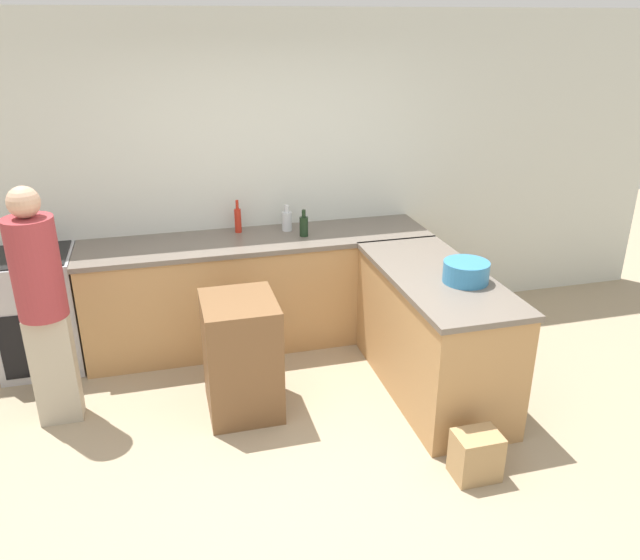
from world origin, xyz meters
The scene contains 12 objects.
ground_plane centered at (0.00, 0.00, 0.00)m, with size 14.00×14.00×0.00m, color tan.
wall_back centered at (0.00, 2.14, 1.35)m, with size 8.00×0.06×2.70m.
counter_back centered at (0.00, 1.78, 0.47)m, with size 2.90×0.69×0.94m.
counter_peninsula centered at (1.10, 0.67, 0.47)m, with size 0.69×1.60×0.94m.
range_oven centered at (-1.76, 1.80, 0.47)m, with size 0.61×0.62×0.95m.
island_table centered at (-0.31, 0.76, 0.43)m, with size 0.50×0.57×0.85m.
mixing_bowl centered at (1.23, 0.49, 1.01)m, with size 0.31×0.31×0.15m.
hot_sauce_bottle centered at (-0.13, 1.98, 1.05)m, with size 0.06×0.06×0.28m.
wine_bottle_dark centered at (0.38, 1.74, 1.02)m, with size 0.07×0.07×0.23m.
vinegar_bottle_clear centered at (0.28, 1.92, 1.02)m, with size 0.09×0.09×0.22m.
person_by_range centered at (-1.56, 0.97, 0.91)m, with size 0.31×0.31×1.67m.
paper_bag centered at (0.96, -0.33, 0.15)m, with size 0.28×0.21×0.30m.
Camera 1 is at (-0.76, -3.07, 2.60)m, focal length 35.00 mm.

